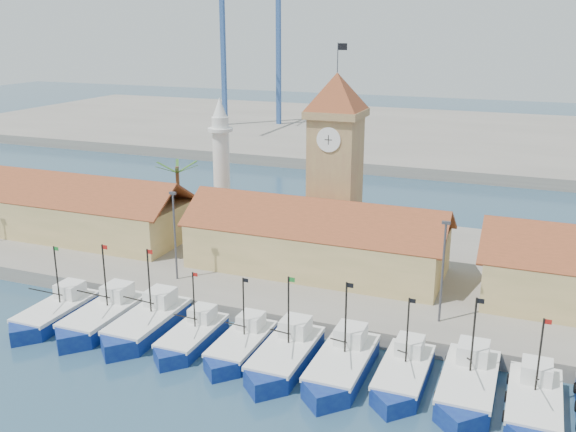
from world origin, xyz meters
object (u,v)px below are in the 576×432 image
at_px(boat_5, 284,358).
at_px(clock_tower, 335,159).
at_px(minaret, 221,165).
at_px(boat_0, 54,314).

relative_size(boat_5, clock_tower, 0.45).
distance_m(boat_5, minaret, 32.81).
bearing_deg(minaret, boat_5, -54.21).
xyz_separation_m(boat_0, boat_5, (22.42, 0.35, 0.03)).
distance_m(boat_5, clock_tower, 26.34).
distance_m(boat_0, clock_tower, 32.54).
height_order(boat_5, minaret, minaret).
relative_size(clock_tower, minaret, 1.39).
xyz_separation_m(boat_0, minaret, (3.96, 25.96, 8.96)).
bearing_deg(clock_tower, minaret, 172.39).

